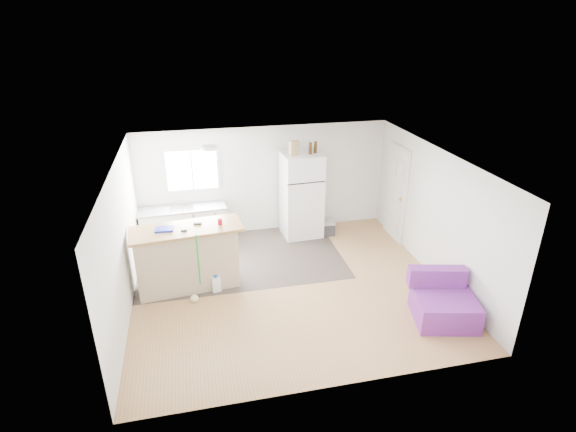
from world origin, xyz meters
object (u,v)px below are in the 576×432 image
object	(u,v)px
red_cup	(220,222)
peninsula	(187,257)
kitchen_cabinets	(184,225)
bottle_left	(310,148)
bottle_right	(315,147)
mop	(196,289)
cardboard_box	(294,148)
purple_seat	(443,303)
cooler	(325,228)
blue_tray	(164,229)
refrigerator	(301,195)
cleaner_jug	(216,284)

from	to	relation	value
red_cup	peninsula	bearing A→B (deg)	-179.90
kitchen_cabinets	bottle_left	bearing A→B (deg)	-7.02
bottle_left	bottle_right	bearing A→B (deg)	29.11
peninsula	mop	world-z (taller)	mop
cardboard_box	kitchen_cabinets	bearing A→B (deg)	175.52
purple_seat	mop	bearing A→B (deg)	174.08
cooler	blue_tray	xyz separation A→B (m)	(-3.36, -1.52, 1.03)
bottle_right	refrigerator	bearing A→B (deg)	179.29
cooler	cardboard_box	distance (m)	1.99
refrigerator	bottle_left	bearing A→B (deg)	-28.52
blue_tray	red_cup	bearing A→B (deg)	0.72
peninsula	cooler	bearing A→B (deg)	20.54
peninsula	mop	size ratio (longest dim) A/B	1.52
purple_seat	red_cup	bearing A→B (deg)	164.66
bottle_left	bottle_right	distance (m)	0.15
refrigerator	purple_seat	distance (m)	3.88
refrigerator	cardboard_box	distance (m)	1.10
bottle_left	peninsula	bearing A→B (deg)	-149.00
cardboard_box	purple_seat	bearing A→B (deg)	-64.18
refrigerator	blue_tray	xyz separation A→B (m)	(-2.85, -1.69, 0.26)
cooler	bottle_left	distance (m)	1.87
mop	blue_tray	size ratio (longest dim) A/B	4.35
cardboard_box	bottle_left	world-z (taller)	cardboard_box
kitchen_cabinets	blue_tray	xyz separation A→B (m)	(-0.27, -1.81, 0.78)
red_cup	cardboard_box	xyz separation A→B (m)	(1.71, 1.62, 0.78)
peninsula	purple_seat	xyz separation A→B (m)	(4.00, -1.84, -0.31)
cooler	cardboard_box	bearing A→B (deg)	174.56
red_cup	kitchen_cabinets	bearing A→B (deg)	110.75
cardboard_box	bottle_left	xyz separation A→B (m)	(0.35, -0.01, -0.02)
mop	bottle_left	world-z (taller)	bottle_left
cleaner_jug	bottle_left	bearing A→B (deg)	31.81
red_cup	bottle_left	size ratio (longest dim) A/B	0.48
peninsula	purple_seat	distance (m)	4.42
bottle_right	cooler	bearing A→B (deg)	-37.48
refrigerator	bottle_right	bearing A→B (deg)	-4.24
peninsula	bottle_left	distance (m)	3.42
mop	bottle_right	size ratio (longest dim) A/B	5.23
kitchen_cabinets	cleaner_jug	bearing A→B (deg)	-78.71
refrigerator	cooler	distance (m)	0.94
purple_seat	bottle_right	distance (m)	4.10
purple_seat	mop	xyz separation A→B (m)	(-3.90, 1.36, -0.05)
bottle_left	bottle_right	size ratio (longest dim) A/B	1.00
kitchen_cabinets	purple_seat	size ratio (longest dim) A/B	1.66
cooler	bottle_left	xyz separation A→B (m)	(-0.35, 0.10, 1.83)
mop	red_cup	size ratio (longest dim) A/B	10.89
cooler	blue_tray	distance (m)	3.83
red_cup	blue_tray	bearing A→B (deg)	-179.28
kitchen_cabinets	bottle_right	size ratio (longest dim) A/B	7.42
bottle_left	red_cup	bearing A→B (deg)	-142.00
mop	red_cup	xyz separation A→B (m)	(0.52, 0.49, 1.01)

